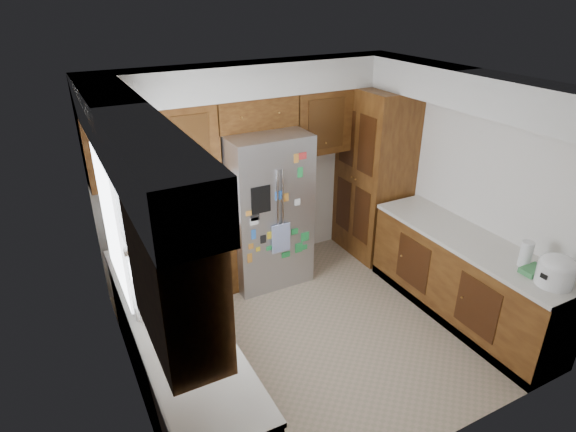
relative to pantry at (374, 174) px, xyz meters
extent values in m
plane|color=tan|center=(-1.50, -1.15, -1.07)|extent=(3.60, 3.60, 0.00)
cube|color=silver|center=(-1.50, 0.45, 0.18)|extent=(3.60, 0.04, 2.50)
cube|color=silver|center=(-3.30, -1.15, 0.18)|extent=(0.04, 3.20, 2.50)
cube|color=silver|center=(0.30, -1.15, 0.18)|extent=(0.04, 3.20, 2.50)
cube|color=silver|center=(-1.50, -2.75, 0.18)|extent=(3.60, 0.04, 2.50)
cube|color=white|center=(-1.50, -1.15, 1.43)|extent=(3.60, 3.20, 0.02)
cube|color=silver|center=(-1.50, 0.26, 1.25)|extent=(3.60, 0.38, 0.35)
cube|color=silver|center=(-3.11, -1.15, 1.25)|extent=(0.38, 3.20, 0.35)
cube|color=silver|center=(0.11, -1.15, 1.25)|extent=(0.38, 3.20, 0.35)
cube|color=#3F1F0C|center=(-2.63, 0.28, 0.70)|extent=(1.33, 0.34, 0.75)
cube|color=#3F1F0C|center=(-0.36, 0.28, 0.70)|extent=(1.33, 0.34, 0.75)
cube|color=#3F1F0C|center=(-3.13, -2.30, 0.70)|extent=(0.34, 0.85, 0.75)
cube|color=white|center=(-3.29, -1.05, 0.53)|extent=(0.02, 0.90, 1.05)
cube|color=white|center=(-3.25, -1.05, 0.53)|extent=(0.01, 1.02, 1.15)
cube|color=#1B32A0|center=(-2.54, 0.09, 0.55)|extent=(0.16, 0.02, 0.22)
cube|color=beige|center=(-2.88, 0.09, 0.75)|extent=(0.16, 0.02, 0.20)
cube|color=#3F1F0C|center=(-3.00, -1.45, -0.64)|extent=(0.60, 2.60, 0.88)
cube|color=#3F1F0C|center=(-2.33, 0.15, -0.64)|extent=(0.75, 0.60, 0.88)
cube|color=beige|center=(-3.00, -1.45, -0.17)|extent=(0.63, 2.60, 0.04)
cube|color=beige|center=(-2.33, 0.15, -0.17)|extent=(0.75, 0.60, 0.04)
cube|color=black|center=(-3.00, -1.45, -1.02)|extent=(0.60, 2.60, 0.10)
cube|color=white|center=(-2.69, -2.30, -0.61)|extent=(0.01, 0.58, 0.80)
cube|color=#3F1F0C|center=(0.00, -1.62, -0.64)|extent=(0.60, 2.25, 0.88)
cube|color=beige|center=(0.00, -1.62, -0.17)|extent=(0.63, 2.25, 0.04)
cube|color=black|center=(0.00, -1.62, -1.02)|extent=(0.60, 2.25, 0.10)
cube|color=#3F1F0C|center=(0.00, 0.00, 0.00)|extent=(0.60, 0.90, 2.15)
cube|color=gray|center=(-1.50, 0.05, -0.17)|extent=(0.90, 0.75, 1.80)
cylinder|color=silver|center=(-1.53, -0.34, -0.02)|extent=(0.02, 0.02, 0.90)
cylinder|color=silver|center=(-1.47, -0.34, -0.02)|extent=(0.02, 0.02, 0.90)
cube|color=black|center=(-1.72, -0.33, 0.12)|extent=(0.22, 0.01, 0.30)
cube|color=silver|center=(-1.50, -0.35, -0.38)|extent=(0.22, 0.01, 0.34)
cube|color=green|center=(-1.26, -0.33, -0.57)|extent=(0.09, 0.00, 0.12)
cube|color=orange|center=(-1.86, -0.33, 0.00)|extent=(0.06, 0.00, 0.06)
cube|color=yellow|center=(-1.61, -0.33, -0.32)|extent=(0.10, 0.00, 0.09)
cube|color=white|center=(-1.48, -0.33, -0.47)|extent=(0.11, 0.00, 0.06)
cube|color=white|center=(-1.28, -0.33, 0.01)|extent=(0.07, 0.00, 0.07)
cube|color=white|center=(-1.80, -0.33, -0.11)|extent=(0.09, 0.00, 0.08)
cube|color=orange|center=(-1.87, -0.33, -0.54)|extent=(0.06, 0.00, 0.11)
cube|color=black|center=(-1.70, -0.33, -0.35)|extent=(0.07, 0.00, 0.10)
cube|color=green|center=(-1.32, -0.33, -0.35)|extent=(0.08, 0.00, 0.07)
cube|color=blue|center=(-1.82, -0.33, -0.26)|extent=(0.05, 0.00, 0.11)
cube|color=yellow|center=(-1.77, -0.33, -0.46)|extent=(0.05, 0.00, 0.05)
cube|color=black|center=(-1.79, -0.33, -0.06)|extent=(0.10, 0.00, 0.08)
cube|color=orange|center=(-1.44, -0.33, 0.09)|extent=(0.09, 0.00, 0.09)
cube|color=green|center=(-1.43, -0.33, -0.62)|extent=(0.11, 0.00, 0.07)
cube|color=red|center=(-1.23, -0.33, 0.53)|extent=(0.10, 0.00, 0.07)
cube|color=orange|center=(-1.30, -0.33, 0.51)|extent=(0.06, 0.00, 0.10)
cube|color=green|center=(-1.18, -0.33, -0.58)|extent=(0.07, 0.00, 0.06)
cube|color=green|center=(-1.18, -0.33, -0.45)|extent=(0.10, 0.00, 0.11)
cube|color=blue|center=(-1.51, -0.33, 0.13)|extent=(0.09, 0.00, 0.10)
cube|color=green|center=(-1.25, -0.33, 0.35)|extent=(0.06, 0.00, 0.11)
cube|color=orange|center=(-1.85, -0.33, -0.40)|extent=(0.06, 0.00, 0.06)
cube|color=green|center=(-1.62, -0.33, -0.48)|extent=(0.10, 0.00, 0.05)
cube|color=#3F1F0C|center=(-1.50, 0.28, 0.90)|extent=(0.96, 0.34, 0.35)
sphere|color=#2126AB|center=(-1.68, 0.29, 1.22)|extent=(0.29, 0.29, 0.29)
cylinder|color=black|center=(-1.26, 0.27, 1.15)|extent=(0.27, 0.27, 0.16)
ellipsoid|color=#333338|center=(-1.26, 0.27, 1.23)|extent=(0.25, 0.25, 0.11)
cube|color=white|center=(-3.00, -1.05, -0.09)|extent=(0.52, 0.70, 0.12)
cube|color=black|center=(-3.00, -1.05, -0.03)|extent=(0.44, 0.60, 0.02)
cylinder|color=silver|center=(-3.20, -1.05, 0.07)|extent=(0.02, 0.02, 0.30)
cylinder|color=silver|center=(-3.14, -1.05, 0.20)|extent=(0.16, 0.02, 0.02)
cube|color=yellow|center=(-2.86, -1.26, -0.13)|extent=(0.10, 0.18, 0.04)
cube|color=black|center=(-2.93, -0.59, -0.10)|extent=(0.18, 0.14, 0.10)
cylinder|color=black|center=(-2.93, -0.59, 0.09)|extent=(0.16, 0.16, 0.28)
cylinder|color=gray|center=(-3.07, -0.35, -0.05)|extent=(0.14, 0.14, 0.20)
sphere|color=white|center=(-2.87, -0.15, -0.05)|extent=(0.20, 0.20, 0.20)
cube|color=#3F72B2|center=(-3.08, 0.05, -0.06)|extent=(0.14, 0.10, 0.18)
cube|color=#BFB28C|center=(-2.86, 0.02, -0.08)|extent=(0.10, 0.08, 0.14)
cylinder|color=white|center=(-3.00, -0.73, -0.10)|extent=(0.08, 0.08, 0.11)
cylinder|color=white|center=(0.00, -2.53, -0.05)|extent=(0.31, 0.31, 0.20)
ellipsoid|color=white|center=(0.00, -2.53, 0.05)|extent=(0.30, 0.30, 0.13)
cube|color=black|center=(-0.14, -2.53, -0.03)|extent=(0.04, 0.06, 0.04)
cylinder|color=white|center=(0.03, -2.21, -0.03)|extent=(0.11, 0.11, 0.25)
camera|label=1|loc=(-3.61, -4.53, 2.15)|focal=30.00mm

